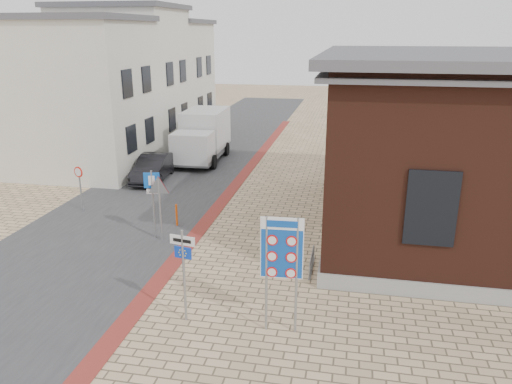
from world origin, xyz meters
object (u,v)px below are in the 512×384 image
Objects in this scene: sedan at (153,168)px; bollard at (177,215)px; box_truck at (203,136)px; essen_sign at (183,261)px; parking_sign at (152,192)px; border_sign at (282,250)px.

sedan is 4.45× the size of bollard.
box_truck reaches higher than bollard.
parking_sign is at bearing 129.20° from essen_sign.
bollard is (0.39, 1.32, -1.36)m from parking_sign.
box_truck is 18.44m from border_sign.
box_truck is 11.88m from parking_sign.
border_sign is 3.47× the size of bollard.
essen_sign is 2.88× the size of bollard.
border_sign is (8.61, -12.45, 1.63)m from sedan.
box_truck is (1.35, 4.49, 0.86)m from sedan.
sedan is 13.87m from essen_sign.
sedan is 1.28× the size of border_sign.
parking_sign is 2.90× the size of bollard.
parking_sign is at bearing 133.89° from border_sign.
parking_sign is at bearing -83.72° from box_truck.
box_truck is at bearing 109.91° from border_sign.
parking_sign is at bearing -72.55° from sedan.
border_sign reaches higher than parking_sign.
parking_sign is at bearing -106.52° from bollard.
border_sign reaches higher than bollard.
border_sign is at bearing -51.39° from bollard.
bollard is at bearing 60.44° from parking_sign.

